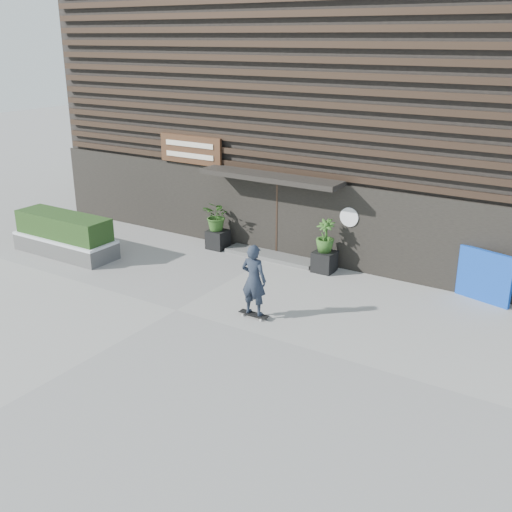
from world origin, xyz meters
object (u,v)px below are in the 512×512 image
Objects in this scene: planter_pot_right at (324,261)px; planter_pot_left at (218,239)px; blue_tarp at (485,276)px; skateboarder at (254,280)px; raised_bed at (66,246)px.

planter_pot_left is at bearing 180.00° from planter_pot_right.
planter_pot_left is at bearing -163.18° from blue_tarp.
blue_tarp is (8.18, 0.30, 0.38)m from planter_pot_left.
raised_bed is at bearing 174.60° from skateboarder.
blue_tarp is 0.78× the size of skateboarder.
raised_bed is (-3.71, -2.99, -0.05)m from planter_pot_left.
blue_tarp reaches higher than planter_pot_left.
raised_bed is 1.88× the size of skateboarder.
planter_pot_left is 0.41× the size of blue_tarp.
skateboarder is at bearing -90.82° from planter_pot_right.
raised_bed is at bearing -149.82° from blue_tarp.
planter_pot_right is (3.80, 0.00, 0.00)m from planter_pot_left.
raised_bed is 2.41× the size of blue_tarp.
planter_pot_left is at bearing 38.85° from raised_bed.
blue_tarp is at bearing 42.02° from skateboarder.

